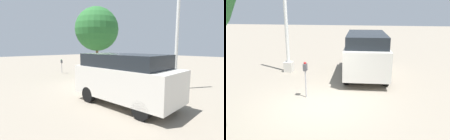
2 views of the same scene
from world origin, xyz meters
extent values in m
plane|color=gray|center=(0.00, 0.00, 0.00)|extent=(80.00, 80.00, 0.00)
cylinder|color=#9E9EA3|center=(0.71, 0.61, 0.53)|extent=(0.05, 0.05, 1.07)
cube|color=#47474C|center=(0.71, 0.61, 1.20)|extent=(0.21, 0.12, 0.26)
sphere|color=maroon|center=(0.71, 0.61, 1.35)|extent=(0.11, 0.11, 0.11)
cylinder|color=#9E9EA3|center=(-6.10, 0.60, 0.49)|extent=(0.05, 0.05, 0.97)
cube|color=#47474C|center=(-6.10, 0.60, 1.10)|extent=(0.21, 0.12, 0.26)
sphere|color=#14662D|center=(-6.10, 0.60, 1.26)|extent=(0.11, 0.11, 0.11)
cube|color=beige|center=(4.03, 2.58, 0.28)|extent=(0.44, 0.44, 0.55)
cylinder|color=silver|center=(4.03, 2.58, 3.40)|extent=(0.18, 0.18, 5.71)
cube|color=beige|center=(3.94, -1.53, 0.98)|extent=(4.68, 2.23, 1.27)
cube|color=black|center=(3.83, -1.54, 1.89)|extent=(3.75, 2.02, 0.55)
cube|color=orange|center=(6.14, -0.77, 0.50)|extent=(0.09, 0.12, 0.20)
cylinder|color=black|center=(5.31, -0.59, 0.35)|extent=(0.71, 0.28, 0.70)
cylinder|color=black|center=(5.41, -2.33, 0.35)|extent=(0.71, 0.28, 0.70)
cylinder|color=black|center=(2.48, -0.74, 0.35)|extent=(0.71, 0.28, 0.70)
cylinder|color=black|center=(2.57, -2.48, 0.35)|extent=(0.71, 0.28, 0.70)
cylinder|color=brown|center=(-3.32, 2.61, 1.33)|extent=(0.23, 0.23, 2.66)
sphere|color=#28662D|center=(-3.32, 2.61, 3.97)|extent=(3.75, 3.75, 3.75)
camera|label=1|loc=(8.88, -6.89, 2.48)|focal=28.00mm
camera|label=2|loc=(-6.84, -1.81, 3.27)|focal=35.00mm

